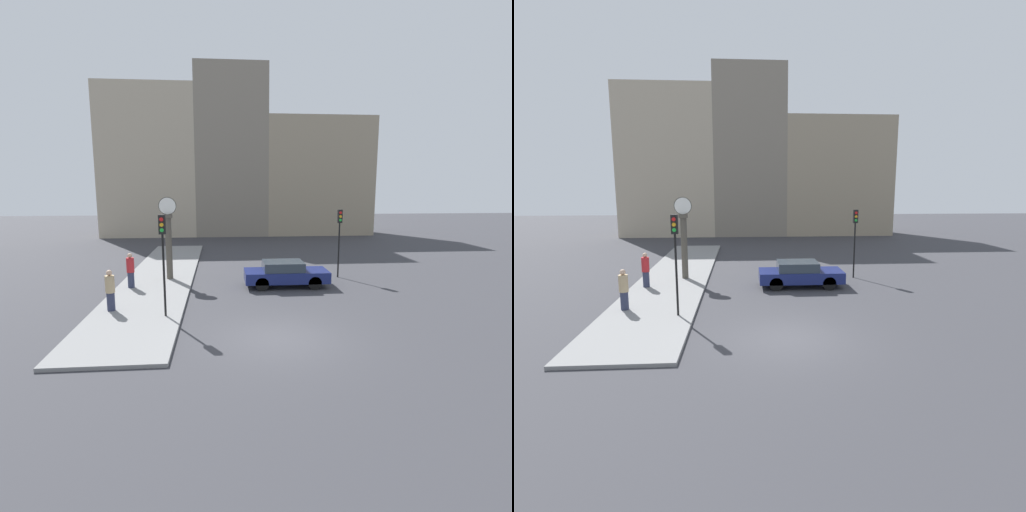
# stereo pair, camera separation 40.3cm
# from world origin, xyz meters

# --- Properties ---
(ground_plane) EXTENTS (120.00, 120.00, 0.00)m
(ground_plane) POSITION_xyz_m (0.00, 0.00, 0.00)
(ground_plane) COLOR #38383D
(sidewalk_corner) EXTENTS (3.83, 23.53, 0.13)m
(sidewalk_corner) POSITION_xyz_m (-5.55, 9.76, 0.07)
(sidewalk_corner) COLOR gray
(sidewalk_corner) RESTS_ON ground_plane
(building_row) EXTENTS (28.72, 5.00, 17.38)m
(building_row) POSITION_xyz_m (-0.71, 30.61, 7.50)
(building_row) COLOR #B7A88E
(building_row) RESTS_ON ground_plane
(sedan_car) EXTENTS (4.44, 1.88, 1.37)m
(sedan_car) POSITION_xyz_m (1.40, 7.31, 0.71)
(sedan_car) COLOR navy
(sedan_car) RESTS_ON ground_plane
(traffic_light_near) EXTENTS (0.26, 0.24, 4.10)m
(traffic_light_near) POSITION_xyz_m (-4.29, 2.49, 3.05)
(traffic_light_near) COLOR black
(traffic_light_near) RESTS_ON sidewalk_corner
(traffic_light_far) EXTENTS (0.26, 0.24, 3.97)m
(traffic_light_far) POSITION_xyz_m (4.84, 9.16, 2.84)
(traffic_light_far) COLOR black
(traffic_light_far) RESTS_ON ground_plane
(street_clock) EXTENTS (0.98, 0.46, 4.59)m
(street_clock) POSITION_xyz_m (-4.92, 9.13, 2.36)
(street_clock) COLOR #4C473D
(street_clock) RESTS_ON sidewalk_corner
(pedestrian_tan_coat) EXTENTS (0.39, 0.39, 1.75)m
(pedestrian_tan_coat) POSITION_xyz_m (-6.68, 3.41, 1.00)
(pedestrian_tan_coat) COLOR #2D334C
(pedestrian_tan_coat) RESTS_ON sidewalk_corner
(pedestrian_red_top) EXTENTS (0.39, 0.39, 1.80)m
(pedestrian_red_top) POSITION_xyz_m (-6.67, 7.27, 1.03)
(pedestrian_red_top) COLOR #2D334C
(pedestrian_red_top) RESTS_ON sidewalk_corner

